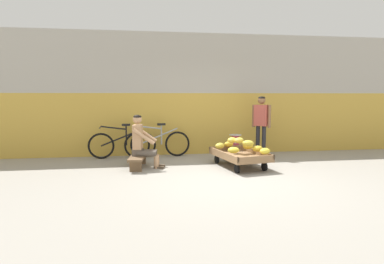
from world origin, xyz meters
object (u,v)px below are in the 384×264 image
at_px(bicycle_far_left, 157,143).
at_px(shopping_bag, 241,156).
at_px(plastic_crate, 235,152).
at_px(customer_adult, 261,120).
at_px(low_bench, 138,158).
at_px(weighing_scale, 235,140).
at_px(vendor_seated, 142,142).
at_px(bicycle_near_left, 122,144).
at_px(banana_cart, 239,156).

height_order(bicycle_far_left, shopping_bag, bicycle_far_left).
bearing_deg(plastic_crate, customer_adult, 0.13).
relative_size(low_bench, customer_adult, 0.74).
height_order(plastic_crate, weighing_scale, weighing_scale).
bearing_deg(vendor_seated, shopping_bag, 7.93).
distance_m(vendor_seated, bicycle_far_left, 1.25).
height_order(vendor_seated, bicycle_near_left, vendor_seated).
distance_m(banana_cart, bicycle_far_left, 2.23).
height_order(banana_cart, low_bench, banana_cart).
distance_m(vendor_seated, customer_adult, 3.05).
height_order(low_bench, plastic_crate, plastic_crate).
bearing_deg(customer_adult, banana_cart, -130.50).
bearing_deg(shopping_bag, bicycle_far_left, 156.10).
bearing_deg(low_bench, bicycle_far_left, 67.94).
height_order(bicycle_near_left, bicycle_far_left, same).
relative_size(banana_cart, low_bench, 1.39).
bearing_deg(vendor_seated, low_bench, 171.48).
distance_m(vendor_seated, shopping_bag, 2.37).
bearing_deg(bicycle_far_left, plastic_crate, -13.25).
bearing_deg(shopping_bag, bicycle_near_left, 163.23).
distance_m(customer_adult, shopping_bag, 1.12).
xyz_separation_m(bicycle_near_left, customer_adult, (3.42, -0.43, 0.60)).
bearing_deg(banana_cart, vendor_seated, 173.01).
height_order(vendor_seated, customer_adult, customer_adult).
bearing_deg(low_bench, banana_cart, -7.06).
relative_size(bicycle_near_left, bicycle_far_left, 1.00).
distance_m(banana_cart, customer_adult, 1.48).
distance_m(weighing_scale, shopping_bag, 0.52).
height_order(low_bench, customer_adult, customer_adult).
bearing_deg(bicycle_near_left, banana_cart, -28.78).
relative_size(weighing_scale, bicycle_far_left, 0.18).
relative_size(banana_cart, weighing_scale, 5.24).
distance_m(banana_cart, bicycle_near_left, 2.95).
bearing_deg(weighing_scale, banana_cart, -100.53).
bearing_deg(bicycle_near_left, plastic_crate, -8.96).
height_order(low_bench, vendor_seated, vendor_seated).
height_order(low_bench, bicycle_far_left, bicycle_far_left).
bearing_deg(customer_adult, bicycle_near_left, 172.77).
bearing_deg(bicycle_near_left, weighing_scale, -8.98).
relative_size(vendor_seated, customer_adult, 0.75).
bearing_deg(banana_cart, shopping_bag, 70.18).
bearing_deg(bicycle_near_left, customer_adult, -7.23).
bearing_deg(customer_adult, plastic_crate, -179.87).
xyz_separation_m(banana_cart, customer_adult, (0.84, 0.98, 0.71)).
distance_m(plastic_crate, shopping_bag, 0.41).
height_order(plastic_crate, bicycle_far_left, bicycle_far_left).
relative_size(plastic_crate, customer_adult, 0.24).
bearing_deg(bicycle_far_left, bicycle_near_left, -179.30).
bearing_deg(bicycle_near_left, low_bench, -70.80).
distance_m(bicycle_near_left, shopping_bag, 2.92).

